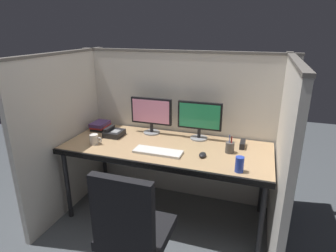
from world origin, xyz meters
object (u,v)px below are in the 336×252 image
object	(u,v)px
soda_can	(239,164)
red_stapler	(243,144)
desk_phone	(114,133)
office_chair	(134,248)
pen_cup	(230,147)
monitor_left	(151,113)
computer_mouse	(203,155)
keyboard_main	(158,152)
coffee_mug	(94,139)
desk	(166,151)
monitor_right	(200,118)
book_stack	(100,126)

from	to	relation	value
soda_can	red_stapler	xyz separation A→B (m)	(-0.02, 0.50, -0.03)
red_stapler	desk_phone	bearing A→B (deg)	-174.35
office_chair	soda_can	bearing A→B (deg)	39.66
pen_cup	monitor_left	bearing A→B (deg)	164.17
monitor_left	soda_can	bearing A→B (deg)	-31.14
office_chair	computer_mouse	distance (m)	0.92
keyboard_main	coffee_mug	world-z (taller)	coffee_mug
red_stapler	computer_mouse	bearing A→B (deg)	-133.34
keyboard_main	soda_can	world-z (taller)	soda_can
computer_mouse	red_stapler	world-z (taller)	red_stapler
desk	coffee_mug	distance (m)	0.68
monitor_right	computer_mouse	size ratio (longest dim) A/B	4.48
monitor_left	book_stack	xyz separation A→B (m)	(-0.57, -0.06, -0.18)
office_chair	coffee_mug	world-z (taller)	office_chair
book_stack	soda_can	bearing A→B (deg)	-18.54
monitor_left	coffee_mug	xyz separation A→B (m)	(-0.40, -0.45, -0.17)
monitor_right	coffee_mug	world-z (taller)	monitor_right
desk	monitor_left	world-z (taller)	monitor_left
soda_can	desk_phone	xyz separation A→B (m)	(-1.28, 0.37, -0.03)
desk	keyboard_main	world-z (taller)	keyboard_main
desk_phone	coffee_mug	xyz separation A→B (m)	(-0.07, -0.25, 0.01)
desk	soda_can	distance (m)	0.75
desk	soda_can	size ratio (longest dim) A/B	15.57
desk	coffee_mug	world-z (taller)	coffee_mug
monitor_right	pen_cup	size ratio (longest dim) A/B	2.60
monitor_left	book_stack	size ratio (longest dim) A/B	1.98
desk_phone	book_stack	bearing A→B (deg)	150.02
office_chair	pen_cup	xyz separation A→B (m)	(0.49, 0.95, 0.42)
office_chair	red_stapler	size ratio (longest dim) A/B	6.50
soda_can	keyboard_main	bearing A→B (deg)	169.97
monitor_left	computer_mouse	xyz separation A→B (m)	(0.62, -0.40, -0.20)
monitor_right	keyboard_main	size ratio (longest dim) A/B	1.00
monitor_left	red_stapler	distance (m)	0.95
pen_cup	keyboard_main	bearing A→B (deg)	-160.63
pen_cup	red_stapler	world-z (taller)	pen_cup
monitor_right	pen_cup	world-z (taller)	monitor_right
office_chair	coffee_mug	distance (m)	1.13
office_chair	red_stapler	bearing A→B (deg)	56.28
desk	book_stack	size ratio (longest dim) A/B	8.74
desk	office_chair	xyz separation A→B (m)	(0.08, -0.89, -0.33)
monitor_right	soda_can	world-z (taller)	monitor_right
pen_cup	book_stack	xyz separation A→B (m)	(-1.40, 0.17, -0.01)
office_chair	pen_cup	world-z (taller)	office_chair
pen_cup	book_stack	size ratio (longest dim) A/B	0.76
computer_mouse	red_stapler	distance (m)	0.44
office_chair	desk_phone	size ratio (longest dim) A/B	5.13
computer_mouse	soda_can	xyz separation A→B (m)	(0.32, -0.17, 0.04)
desk_phone	computer_mouse	bearing A→B (deg)	-11.65
soda_can	red_stapler	distance (m)	0.50
desk	monitor_left	xyz separation A→B (m)	(-0.26, 0.29, 0.27)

